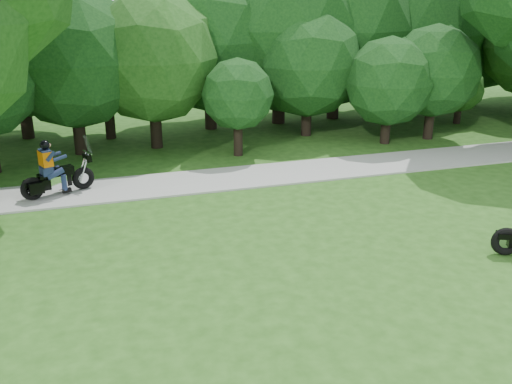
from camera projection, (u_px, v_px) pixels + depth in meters
ground at (435, 289)px, 11.56m from camera, size 100.00×100.00×0.00m
walkway at (295, 172)px, 18.74m from camera, size 60.00×2.20×0.06m
tree_line at (261, 41)px, 23.72m from camera, size 40.12×11.83×7.88m
touring_motorcycle at (53, 175)px, 16.36m from camera, size 2.10×1.24×1.67m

